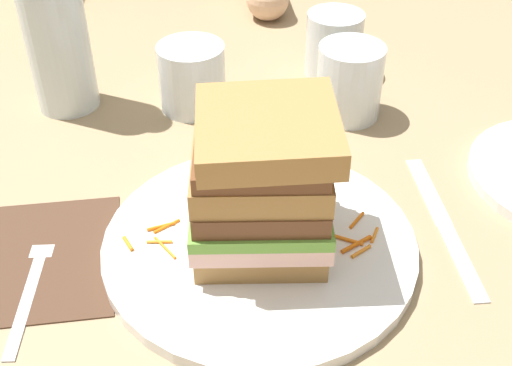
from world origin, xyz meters
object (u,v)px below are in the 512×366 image
object	(u,v)px
sandwich	(261,183)
juice_glass	(349,85)
water_bottle	(51,9)
empty_tumbler_1	(192,77)
empty_tumbler_0	(334,44)
fork	(33,273)
main_plate	(260,244)
napkin_dark	(40,257)
knife	(446,226)

from	to	relation	value
sandwich	juice_glass	world-z (taller)	sandwich
water_bottle	empty_tumbler_1	world-z (taller)	water_bottle
empty_tumbler_0	sandwich	bearing A→B (deg)	-111.95
fork	main_plate	bearing A→B (deg)	3.86
napkin_dark	empty_tumbler_1	xyz separation A→B (m)	(0.14, 0.24, 0.04)
knife	water_bottle	bearing A→B (deg)	144.96
sandwich	empty_tumbler_0	xyz separation A→B (m)	(0.13, 0.32, -0.04)
fork	juice_glass	distance (m)	0.40
fork	empty_tumbler_1	xyz separation A→B (m)	(0.14, 0.27, 0.03)
napkin_dark	juice_glass	size ratio (longest dim) A/B	1.79
main_plate	juice_glass	world-z (taller)	juice_glass
water_bottle	empty_tumbler_0	distance (m)	0.34
napkin_dark	water_bottle	world-z (taller)	water_bottle
knife	empty_tumbler_1	bearing A→B (deg)	133.11
main_plate	water_bottle	xyz separation A→B (m)	(-0.20, 0.27, 0.11)
sandwich	fork	bearing A→B (deg)	-176.43
sandwich	empty_tumbler_1	distance (m)	0.26
main_plate	empty_tumbler_0	bearing A→B (deg)	67.85
main_plate	sandwich	distance (m)	0.07
napkin_dark	juice_glass	bearing A→B (deg)	32.96
fork	empty_tumbler_0	world-z (taller)	empty_tumbler_0
sandwich	napkin_dark	distance (m)	0.21
napkin_dark	fork	world-z (taller)	fork
knife	empty_tumbler_1	world-z (taller)	empty_tumbler_1
empty_tumbler_0	water_bottle	bearing A→B (deg)	-172.17
main_plate	juice_glass	bearing A→B (deg)	59.74
juice_glass	water_bottle	bearing A→B (deg)	170.17
empty_tumbler_0	empty_tumbler_1	bearing A→B (deg)	-159.97
main_plate	water_bottle	bearing A→B (deg)	126.01
fork	empty_tumbler_0	bearing A→B (deg)	45.58
fork	water_bottle	bearing A→B (deg)	90.66
napkin_dark	empty_tumbler_0	distance (m)	0.45
main_plate	fork	distance (m)	0.20
fork	napkin_dark	bearing A→B (deg)	86.48
water_bottle	empty_tumbler_0	world-z (taller)	water_bottle
knife	water_bottle	world-z (taller)	water_bottle
empty_tumbler_1	napkin_dark	bearing A→B (deg)	-120.46
knife	empty_tumbler_0	size ratio (longest dim) A/B	2.51
main_plate	knife	distance (m)	0.18
fork	water_bottle	distance (m)	0.31
juice_glass	water_bottle	size ratio (longest dim) A/B	0.32
knife	fork	bearing A→B (deg)	-176.29
empty_tumbler_1	empty_tumbler_0	bearing A→B (deg)	20.03
napkin_dark	empty_tumbler_0	size ratio (longest dim) A/B	1.92
empty_tumbler_0	main_plate	bearing A→B (deg)	-112.15
sandwich	water_bottle	xyz separation A→B (m)	(-0.20, 0.27, 0.04)
empty_tumbler_0	empty_tumbler_1	distance (m)	0.19
juice_glass	empty_tumbler_1	xyz separation A→B (m)	(-0.18, 0.04, 0.00)
water_bottle	empty_tumbler_0	bearing A→B (deg)	7.83
juice_glass	fork	bearing A→B (deg)	-144.44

